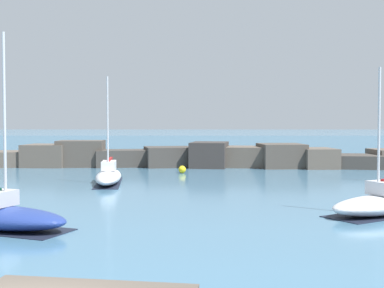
{
  "coord_description": "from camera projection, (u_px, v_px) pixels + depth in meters",
  "views": [
    {
      "loc": [
        2.98,
        -8.25,
        4.45
      ],
      "look_at": [
        2.68,
        24.47,
        3.08
      ],
      "focal_mm": 50.0,
      "sensor_mm": 36.0,
      "label": 1
    }
  ],
  "objects": [
    {
      "name": "open_sea_beyond",
      "position": [
        183.0,
        143.0,
        112.49
      ],
      "size": [
        400.0,
        116.0,
        0.01
      ],
      "color": "#386684",
      "rests_on": "ground"
    },
    {
      "name": "breakwater_jetty",
      "position": [
        189.0,
        157.0,
        52.53
      ],
      "size": [
        66.13,
        6.69,
        2.59
      ],
      "color": "#423D38",
      "rests_on": "ground"
    },
    {
      "name": "mooring_buoy_orange_near",
      "position": [
        182.0,
        169.0,
        46.18
      ],
      "size": [
        0.65,
        0.65,
        0.85
      ],
      "color": "yellow",
      "rests_on": "ground"
    },
    {
      "name": "sailboat_moored_4",
      "position": [
        109.0,
        175.0,
        38.7
      ],
      "size": [
        2.53,
        8.0,
        7.66
      ],
      "color": "white",
      "rests_on": "ground"
    }
  ]
}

